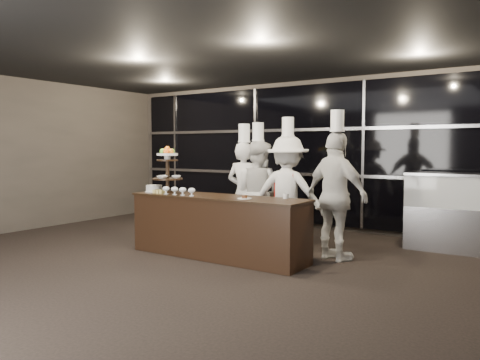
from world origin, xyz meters
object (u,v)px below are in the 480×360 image
Objects in this scene: layer_cake at (154,189)px; chef_a at (244,192)px; display_case at (458,208)px; chef_c at (287,193)px; display_stand at (167,166)px; chef_b at (258,192)px; buffet_counter at (218,226)px; chef_d at (336,195)px.

layer_cake is 1.50m from chef_a.
chef_c is at bearing -148.11° from display_case.
display_stand is 0.36× the size of chef_b.
chef_a is at bearing -154.91° from display_case.
display_case reaches higher than buffet_counter.
buffet_counter is at bearing -152.76° from chef_d.
chef_a is (1.08, 1.04, -0.08)m from layer_cake.
display_stand is 2.48× the size of layer_cake.
buffet_counter is 1.35m from layer_cake.
chef_d is at bearing -13.42° from chef_c.
chef_a is 0.81m from chef_c.
buffet_counter is at bearing -140.14° from display_case.
chef_d is at bearing 17.37° from display_stand.
layer_cake is 0.14× the size of chef_d.
layer_cake reaches higher than buffet_counter.
layer_cake is at bearing -163.19° from chef_d.
chef_c is at bearing 166.58° from chef_d.
display_stand reaches higher than display_case.
chef_a is 0.23m from chef_b.
layer_cake is at bearing -136.17° from chef_a.
chef_c is (0.60, -0.08, 0.03)m from chef_b.
chef_d is (0.91, -0.22, 0.03)m from chef_c.
display_case is (2.91, 2.43, 0.22)m from buffet_counter.
chef_a is at bearing 100.08° from buffet_counter.
layer_cake is at bearing -150.60° from chef_c.
chef_c reaches higher than layer_cake.
display_stand is 1.57m from chef_b.
display_case is at bearing 25.09° from chef_a.
chef_d is at bearing -129.88° from display_case.
chef_c reaches higher than chef_a.
buffet_counter is 1.34× the size of chef_c.
display_stand is 0.49× the size of display_case.
display_stand is at bearing -179.99° from buffet_counter.
chef_a is (-0.18, 0.99, 0.43)m from buffet_counter.
chef_c is (-2.28, -1.42, 0.23)m from display_case.
chef_b reaches higher than display_stand.
chef_b is at bearing 88.18° from buffet_counter.
buffet_counter is at bearing 0.01° from display_stand.
chef_c is (0.81, 0.03, 0.03)m from chef_a.
display_stand is at bearing -148.17° from chef_c.
chef_a is 1.73m from chef_d.
chef_b is (1.04, 1.09, -0.45)m from display_stand.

